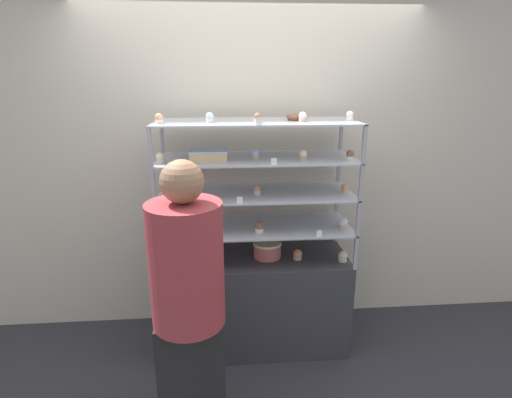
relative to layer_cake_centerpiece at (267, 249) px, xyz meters
The scene contains 35 objects.
ground_plane 0.79m from the layer_cake_centerpiece, behind, with size 20.00×20.00×0.00m, color #2D2D33.
back_wall 0.67m from the layer_cake_centerpiece, 101.12° to the left, with size 8.00×0.05×2.60m.
display_base 0.43m from the layer_cake_centerpiece, behind, with size 1.34×0.53×0.73m.
display_riser_lower 0.19m from the layer_cake_centerpiece, behind, with size 1.34×0.53×0.25m.
display_riser_middle 0.43m from the layer_cake_centerpiece, behind, with size 1.34×0.53×0.25m.
display_riser_upper 0.67m from the layer_cake_centerpiece, behind, with size 1.34×0.53×0.25m.
display_riser_top 0.92m from the layer_cake_centerpiece, behind, with size 1.34×0.53×0.25m.
layer_cake_centerpiece is the anchor object (origin of this frame).
sheet_cake_frosted 0.82m from the layer_cake_centerpiece, behind, with size 0.25×0.18×0.07m.
cupcake_0 0.70m from the layer_cake_centerpiece, behind, with size 0.06×0.06×0.07m.
cupcake_1 0.41m from the layer_cake_centerpiece, 166.83° to the right, with size 0.06×0.06×0.07m.
cupcake_2 0.22m from the layer_cake_centerpiece, 15.48° to the right, with size 0.06×0.06×0.07m.
cupcake_3 0.55m from the layer_cake_centerpiece, 12.59° to the right, with size 0.06×0.06×0.07m.
price_tag_0 0.50m from the layer_cake_centerpiece, 151.02° to the right, with size 0.04×0.00×0.04m.
cupcake_4 0.74m from the layer_cake_centerpiece, behind, with size 0.06×0.06×0.08m.
cupcake_5 0.26m from the layer_cake_centerpiece, 120.47° to the right, with size 0.06×0.06×0.08m.
cupcake_6 0.58m from the layer_cake_centerpiece, 11.35° to the right, with size 0.06×0.06×0.08m.
price_tag_1 0.45m from the layer_cake_centerpiece, 36.92° to the right, with size 0.04×0.00×0.04m.
cupcake_7 0.84m from the layer_cake_centerpiece, behind, with size 0.05×0.05×0.07m.
cupcake_8 0.47m from the layer_cake_centerpiece, 148.55° to the right, with size 0.05×0.05×0.07m.
cupcake_9 0.71m from the layer_cake_centerpiece, ahead, with size 0.05×0.05×0.07m.
price_tag_2 0.56m from the layer_cake_centerpiece, 130.65° to the right, with size 0.04×0.00×0.04m.
cupcake_10 1.01m from the layer_cake_centerpiece, behind, with size 0.05×0.05×0.07m.
cupcake_11 0.72m from the layer_cake_centerpiece, 151.64° to the right, with size 0.05×0.05×0.07m.
cupcake_12 0.75m from the layer_cake_centerpiece, 24.66° to the right, with size 0.05×0.05×0.07m.
cupcake_13 0.90m from the layer_cake_centerpiece, 13.72° to the right, with size 0.05×0.05×0.07m.
price_tag_3 0.74m from the layer_cake_centerpiece, 87.66° to the right, with size 0.04×0.00×0.04m.
cupcake_14 1.19m from the layer_cake_centerpiece, behind, with size 0.05×0.05×0.06m.
cupcake_15 1.03m from the layer_cake_centerpiece, behind, with size 0.05×0.05×0.06m.
cupcake_16 0.97m from the layer_cake_centerpiece, 123.04° to the right, with size 0.05×0.05×0.06m.
cupcake_17 0.99m from the layer_cake_centerpiece, 18.93° to the right, with size 0.05×0.05×0.06m.
cupcake_18 1.10m from the layer_cake_centerpiece, ahead, with size 0.05×0.05×0.06m.
price_tag_4 0.98m from the layer_cake_centerpiece, 110.00° to the right, with size 0.04×0.00×0.04m.
donut_glazed 0.97m from the layer_cake_centerpiece, 12.90° to the left, with size 0.13×0.13×0.04m.
customer_figure 0.96m from the layer_cake_centerpiece, 121.76° to the right, with size 0.38×0.38×1.63m.
Camera 1 is at (-0.22, -2.68, 1.99)m, focal length 28.00 mm.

